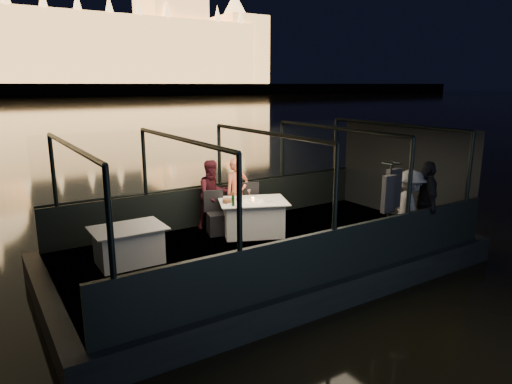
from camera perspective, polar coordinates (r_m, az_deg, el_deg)
boat_hull at (r=9.59m, az=1.30°, el=-9.52°), size 8.60×4.40×1.00m
boat_deck at (r=9.41m, az=1.31°, el=-6.83°), size 8.00×4.00×0.04m
gunwale_port at (r=10.91m, az=-4.51°, el=-1.43°), size 8.00×0.08×0.90m
gunwale_starboard at (r=7.77m, az=9.62°, el=-7.77°), size 8.00×0.08×0.90m
cabin_glass_port at (r=10.68m, az=-4.62°, el=4.54°), size 8.00×0.02×1.40m
cabin_glass_starboard at (r=7.44m, az=9.96°, el=0.53°), size 8.00×0.02×1.40m
cabin_roof_glass at (r=8.88m, az=1.39°, el=7.36°), size 8.00×4.00×0.02m
end_wall_fore at (r=7.68m, az=-24.35°, el=-3.53°), size 0.02×4.00×2.30m
end_wall_aft at (r=11.73m, az=17.84°, el=2.50°), size 0.02×4.00×2.30m
canopy_ribs at (r=9.08m, az=1.35°, el=0.12°), size 8.00×4.00×2.30m
dining_table_central at (r=9.97m, az=-0.37°, el=-3.20°), size 1.74×1.52×0.77m
dining_table_aft at (r=8.72m, az=-15.62°, el=-6.17°), size 1.30×0.94×0.69m
chair_port_left at (r=10.03m, az=-4.80°, el=-2.77°), size 0.54×0.54×0.94m
chair_port_right at (r=10.48m, az=-0.29°, el=-2.02°), size 0.62×0.62×1.01m
coat_stand at (r=9.10m, az=16.24°, el=-1.99°), size 0.62×0.56×1.83m
person_woman_coral at (r=10.55m, az=-2.37°, el=-0.25°), size 0.58×0.39×1.58m
person_man_maroon at (r=10.38m, az=-5.42°, el=-0.52°), size 0.77×0.61×1.57m
passenger_stripe at (r=9.67m, az=18.67°, el=-1.59°), size 0.95×1.17×1.58m
passenger_dark at (r=9.79m, az=20.44°, el=-1.55°), size 0.96×1.09×1.75m
wine_bottle at (r=9.42m, az=-2.88°, el=-0.86°), size 0.08×0.08×0.28m
bread_basket at (r=9.70m, az=-3.57°, el=-1.13°), size 0.27×0.27×0.09m
amber_candle at (r=9.84m, az=-0.37°, el=-0.90°), size 0.07×0.07×0.08m
plate_near at (r=9.85m, az=1.43°, el=-1.08°), size 0.30×0.30×0.02m
plate_far at (r=9.70m, az=-3.10°, el=-1.32°), size 0.32×0.32×0.02m
wine_glass_white at (r=9.40m, az=-2.43°, el=-1.24°), size 0.07×0.07×0.17m
wine_glass_red at (r=10.03m, az=-0.86°, el=-0.30°), size 0.08×0.08×0.20m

